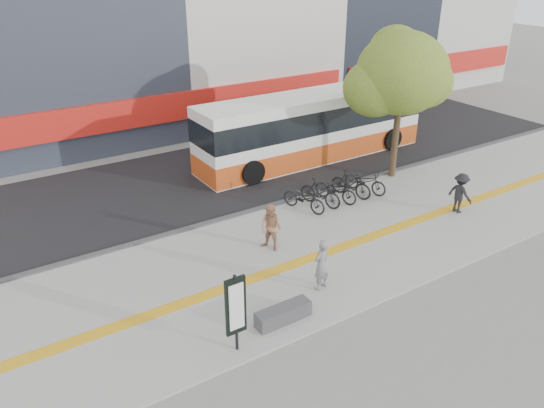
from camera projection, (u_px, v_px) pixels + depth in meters
ground at (331, 274)px, 16.67m from camera, size 120.00×120.00×0.00m
sidewalk at (302, 252)px, 17.79m from camera, size 40.00×7.00×0.08m
tactile_strip at (311, 258)px, 17.39m from camera, size 40.00×0.45×0.01m
street at (203, 179)px, 23.47m from camera, size 40.00×8.00×0.06m
curb at (249, 212)px, 20.42m from camera, size 40.00×0.25×0.14m
bench at (283, 314)px, 14.35m from camera, size 1.60×0.45×0.45m
signboard at (236, 307)px, 12.88m from camera, size 0.55×0.10×2.20m
street_tree at (400, 75)px, 21.88m from camera, size 4.40×3.80×6.31m
bus at (313, 128)px, 25.20m from camera, size 11.63×2.76×3.10m
bicycle_row at (336, 189)px, 21.12m from camera, size 4.36×2.01×1.10m
seated_woman at (321, 264)px, 15.50m from camera, size 0.67×0.53×1.63m
pedestrian_tan at (271, 228)px, 17.55m from camera, size 0.90×0.98×1.63m
pedestrian_dark at (460, 193)px, 20.11m from camera, size 0.62×1.03×1.57m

